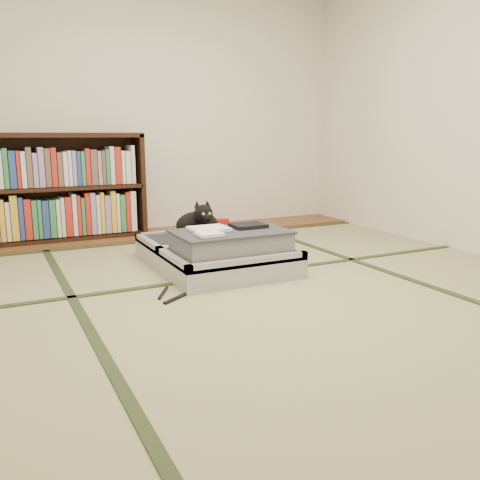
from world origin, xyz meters
name	(u,v)px	position (x,y,z in m)	size (l,w,h in m)	color
floor	(259,293)	(0.00, 0.00, 0.00)	(4.50, 4.50, 0.00)	tan
wood_strip	(156,233)	(0.00, 2.00, 0.01)	(4.00, 0.50, 0.02)	brown
red_item	(221,223)	(0.68, 2.03, 0.06)	(0.15, 0.09, 0.07)	red
room_shell	(261,29)	(0.00, 0.00, 1.46)	(4.50, 4.50, 4.50)	white
tatami_borders	(224,272)	(0.00, 0.49, 0.00)	(4.00, 4.50, 0.01)	#2D381E
bookcase	(62,190)	(-0.80, 2.07, 0.45)	(1.39, 0.32, 0.92)	black
suitcase	(217,252)	(0.02, 0.64, 0.12)	(0.83, 1.11, 0.33)	#B0B1B6
cat	(199,224)	(0.00, 0.93, 0.27)	(0.37, 0.37, 0.30)	black
cable_coil	(220,234)	(0.18, 0.96, 0.17)	(0.12, 0.12, 0.03)	white
hanger	(186,291)	(-0.38, 0.20, 0.01)	(0.43, 0.32, 0.01)	black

